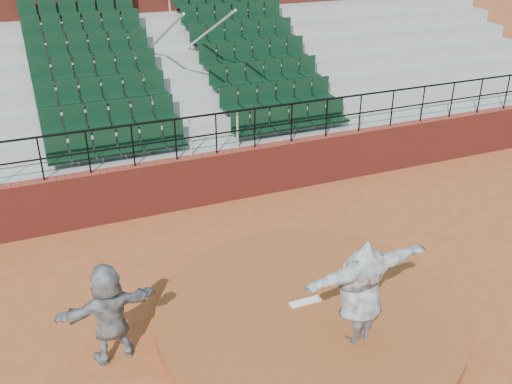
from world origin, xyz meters
TOP-DOWN VIEW (x-y plane):
  - ground at (0.00, 0.00)m, footprint 90.00×90.00m
  - pitchers_mound at (0.00, 0.00)m, footprint 5.50×5.50m
  - pitching_rubber at (0.00, 0.15)m, footprint 0.60×0.15m
  - boundary_wall at (0.00, 5.00)m, footprint 24.00×0.30m
  - wall_railing at (0.00, 5.00)m, footprint 24.04×0.05m
  - seating_deck at (0.00, 8.65)m, footprint 24.00×5.97m
  - press_box_facade at (0.00, 12.60)m, footprint 24.00×3.00m
  - pitcher at (0.34, -1.05)m, footprint 2.41×0.93m
  - fielder at (-3.41, 0.37)m, footprint 1.68×0.69m

SIDE VIEW (x-z plane):
  - ground at x=0.00m, z-range 0.00..0.00m
  - pitchers_mound at x=0.00m, z-range 0.00..0.25m
  - pitching_rubber at x=0.00m, z-range 0.25..0.28m
  - boundary_wall at x=0.00m, z-range 0.00..1.30m
  - fielder at x=-3.41m, z-range 0.00..1.76m
  - pitcher at x=0.34m, z-range 0.25..2.16m
  - seating_deck at x=0.00m, z-range -0.87..3.76m
  - wall_railing at x=0.00m, z-range 1.52..2.54m
  - press_box_facade at x=0.00m, z-range 0.00..7.10m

